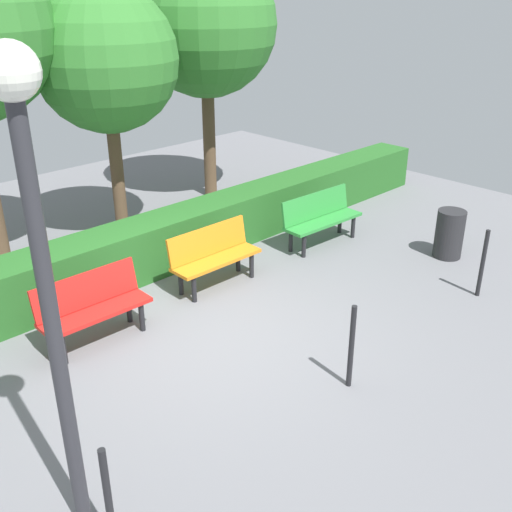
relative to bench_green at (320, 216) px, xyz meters
name	(u,v)px	position (x,y,z in m)	size (l,w,h in m)	color
ground_plane	(211,334)	(3.20, 0.92, -0.48)	(16.00, 16.00, 0.00)	slate
bench_green	(320,216)	(0.00, 0.00, 0.00)	(1.54, 0.53, 0.86)	#2D8C38
bench_orange	(213,254)	(2.27, -0.10, 0.00)	(1.40, 0.47, 0.86)	orange
bench_red	(92,305)	(4.29, 0.01, 0.00)	(1.38, 0.49, 0.86)	red
hedge_row	(175,238)	(2.20, -1.10, -0.07)	(12.00, 0.71, 0.82)	#266023
tree_near	(205,25)	(-0.31, -3.21, 2.83)	(2.67, 2.67, 4.67)	brown
tree_mid	(106,60)	(2.20, -2.63, 2.47)	(2.28, 2.28, 4.10)	brown
railing_post_near	(483,263)	(-0.17, 2.78, 0.02)	(0.06, 0.06, 1.00)	black
railing_post_mid	(351,347)	(2.79, 2.78, 0.02)	(0.06, 0.06, 1.00)	black
railing_post_far	(108,501)	(5.77, 2.78, 0.02)	(0.06, 0.06, 1.00)	black
lamp_post	(36,226)	(5.81, 2.38, 2.14)	(0.36, 0.36, 3.76)	#2D2D33
trash_bin	(449,234)	(-1.06, 1.80, -0.09)	(0.45, 0.45, 0.78)	#262628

